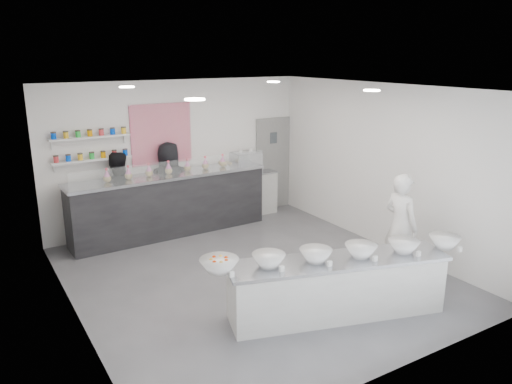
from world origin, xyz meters
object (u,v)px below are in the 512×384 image
Objects in this scene: prep_counter at (337,287)px; staff_left at (118,196)px; staff_right at (170,187)px; espresso_machine at (246,163)px; espresso_ledge at (249,194)px; woman_prep at (401,226)px; back_bar at (170,204)px.

prep_counter is 1.77× the size of staff_left.
staff_right is (-0.62, 4.46, 0.49)m from prep_counter.
staff_left is at bearing 179.86° from espresso_machine.
espresso_ledge is at bearing 0.00° from espresso_machine.
espresso_machine is (-0.07, 0.00, 0.71)m from espresso_ledge.
back_bar is at bearing 30.98° from woman_prep.
staff_right is at bearing 179.79° from espresso_ledge.
woman_prep reaches higher than espresso_machine.
staff_left reaches higher than prep_counter.
woman_prep is at bearing 32.35° from prep_counter.
staff_left is (-2.83, 0.01, -0.33)m from espresso_machine.
prep_counter is 4.62m from espresso_ledge.
prep_counter is at bearing -105.40° from espresso_ledge.
woman_prep reaches higher than back_bar.
prep_counter is 1.80m from woman_prep.
prep_counter is 4.67m from espresso_machine.
staff_right is at bearing 114.61° from prep_counter.
espresso_ledge is 0.75× the size of staff_left.
staff_left is (-2.90, 0.01, 0.38)m from espresso_ledge.
staff_right is (-2.30, 3.99, 0.05)m from woman_prep.
back_bar is 2.19× the size of staff_right.
espresso_ledge is 0.75× the size of woman_prep.
woman_prep is (2.41, -3.74, 0.24)m from back_bar.
staff_left reaches higher than espresso_machine.
back_bar is 1.01m from staff_left.
prep_counter is 4.53m from staff_right.
espresso_ledge is at bearing 4.75° from woman_prep.
back_bar is 6.55× the size of espresso_machine.
back_bar is at bearing 80.60° from staff_right.
prep_counter is 4.79m from staff_left.
espresso_ledge is at bearing -165.92° from staff_right.
back_bar is 4.46m from woman_prep.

